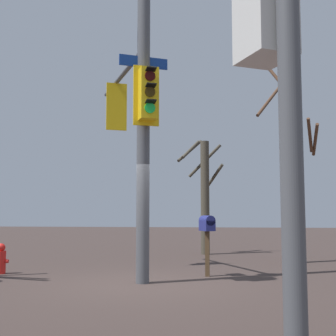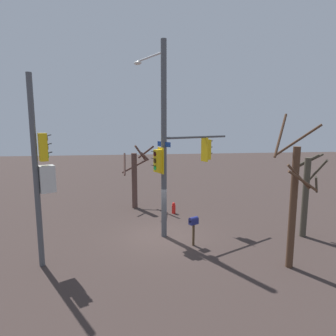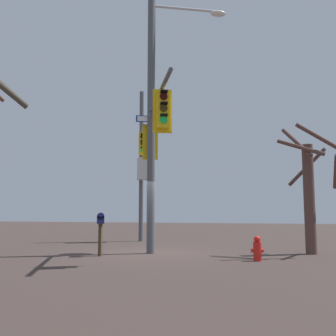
{
  "view_description": "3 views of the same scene",
  "coord_description": "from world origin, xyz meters",
  "px_view_note": "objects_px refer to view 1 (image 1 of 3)",
  "views": [
    {
      "loc": [
        1.81,
        -9.63,
        1.46
      ],
      "look_at": [
        0.51,
        -0.12,
        2.4
      ],
      "focal_mm": 49.69,
      "sensor_mm": 36.0,
      "label": 1
    },
    {
      "loc": [
        13.99,
        -1.5,
        5.78
      ],
      "look_at": [
        0.11,
        0.3,
        3.6
      ],
      "focal_mm": 30.68,
      "sensor_mm": 36.0,
      "label": 2
    },
    {
      "loc": [
        -4.66,
        12.92,
        1.4
      ],
      "look_at": [
        -0.61,
        -0.17,
        3.0
      ],
      "focal_mm": 41.11,
      "sensor_mm": 36.0,
      "label": 3
    }
  ],
  "objects_px": {
    "bare_tree_across_street": "(204,191)",
    "bare_tree_corner": "(296,170)",
    "fire_hydrant": "(1,259)",
    "mailbox": "(207,228)"
  },
  "relations": [
    {
      "from": "fire_hydrant",
      "to": "bare_tree_across_street",
      "type": "distance_m",
      "value": 7.9
    },
    {
      "from": "bare_tree_corner",
      "to": "bare_tree_across_street",
      "type": "bearing_deg",
      "value": 139.54
    },
    {
      "from": "mailbox",
      "to": "bare_tree_across_street",
      "type": "distance_m",
      "value": 6.05
    },
    {
      "from": "bare_tree_across_street",
      "to": "fire_hydrant",
      "type": "bearing_deg",
      "value": -126.95
    },
    {
      "from": "mailbox",
      "to": "fire_hydrant",
      "type": "bearing_deg",
      "value": -24.37
    },
    {
      "from": "bare_tree_across_street",
      "to": "bare_tree_corner",
      "type": "height_order",
      "value": "bare_tree_corner"
    },
    {
      "from": "fire_hydrant",
      "to": "bare_tree_across_street",
      "type": "bearing_deg",
      "value": 53.05
    },
    {
      "from": "fire_hydrant",
      "to": "bare_tree_across_street",
      "type": "height_order",
      "value": "bare_tree_across_street"
    },
    {
      "from": "mailbox",
      "to": "bare_tree_across_street",
      "type": "height_order",
      "value": "bare_tree_across_street"
    },
    {
      "from": "bare_tree_corner",
      "to": "mailbox",
      "type": "bearing_deg",
      "value": -126.5
    }
  ]
}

